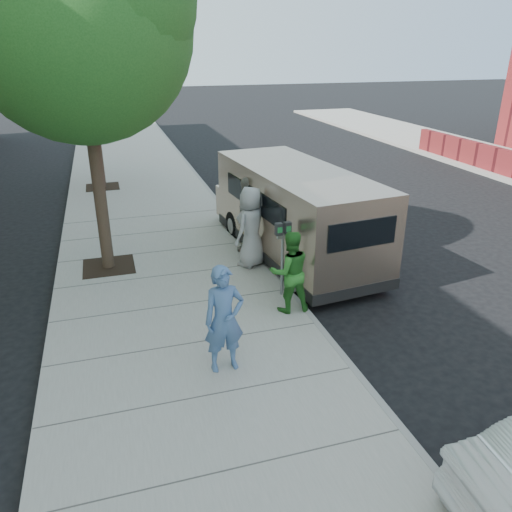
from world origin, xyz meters
name	(u,v)px	position (x,y,z in m)	size (l,w,h in m)	color
ground	(225,304)	(0.00, 0.00, 0.00)	(120.00, 120.00, 0.00)	black
sidewalk	(178,308)	(-1.00, 0.00, 0.07)	(5.00, 60.00, 0.15)	gray
curb_face	(289,292)	(1.44, 0.00, 0.07)	(0.12, 60.00, 0.16)	gray
tree_near	(80,19)	(-2.25, 2.40, 5.55)	(4.62, 4.60, 7.53)	black
tree_far	(87,51)	(-2.25, 10.00, 4.88)	(3.92, 3.80, 6.49)	black
parking_meter	(283,243)	(1.19, -0.18, 1.32)	(0.34, 0.15, 1.62)	gray
van	(294,211)	(2.29, 2.03, 1.22)	(2.68, 6.40, 2.31)	tan
person_officer	(224,319)	(-0.57, -2.38, 1.06)	(0.66, 0.43, 1.81)	#486A9A
person_green_shirt	(290,272)	(1.11, -0.85, 0.99)	(0.81, 0.63, 1.67)	#2C7827
person_gray_shirt	(251,227)	(1.01, 1.50, 1.12)	(0.94, 0.61, 1.93)	#9A9A9C
person_striped_polo	(247,214)	(1.20, 2.46, 1.11)	(1.12, 0.47, 1.92)	gray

